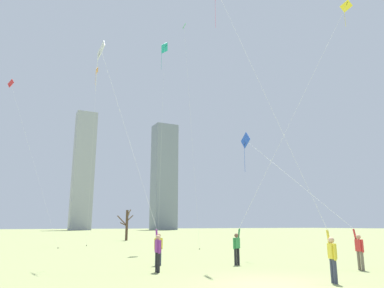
{
  "coord_description": "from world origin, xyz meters",
  "views": [
    {
      "loc": [
        -8.41,
        -10.8,
        2.05
      ],
      "look_at": [
        0.0,
        6.0,
        6.31
      ],
      "focal_mm": 33.5,
      "sensor_mm": 36.0,
      "label": 1
    }
  ],
  "objects_px": {
    "distant_kite_drifting_right_green": "(185,45)",
    "kite_flyer_midfield_right_yellow": "(253,210)",
    "distant_kite_high_overhead_orange": "(96,81)",
    "distant_kite_low_near_trees_teal": "(164,57)",
    "kite_flyer_foreground_left_white": "(138,180)",
    "distant_kite_drifting_left_red": "(14,94)",
    "kite_flyer_far_back_pink": "(284,145)",
    "kite_flyer_midfield_center_blue": "(332,223)",
    "bystander_far_off_by_trees": "(158,247)",
    "bare_tree_rightmost": "(127,223)"
  },
  "relations": [
    {
      "from": "kite_flyer_midfield_right_yellow",
      "to": "distant_kite_high_overhead_orange",
      "type": "height_order",
      "value": "distant_kite_high_overhead_orange"
    },
    {
      "from": "kite_flyer_midfield_right_yellow",
      "to": "kite_flyer_foreground_left_white",
      "type": "bearing_deg",
      "value": 172.35
    },
    {
      "from": "kite_flyer_midfield_right_yellow",
      "to": "bystander_far_off_by_trees",
      "type": "xyz_separation_m",
      "value": [
        -4.88,
        1.73,
        -1.95
      ]
    },
    {
      "from": "distant_kite_drifting_left_red",
      "to": "kite_flyer_far_back_pink",
      "type": "bearing_deg",
      "value": -66.83
    },
    {
      "from": "distant_kite_low_near_trees_teal",
      "to": "distant_kite_high_overhead_orange",
      "type": "bearing_deg",
      "value": 102.25
    },
    {
      "from": "kite_flyer_midfield_center_blue",
      "to": "kite_flyer_far_back_pink",
      "type": "xyz_separation_m",
      "value": [
        -3.74,
        -1.03,
        3.49
      ]
    },
    {
      "from": "kite_flyer_midfield_center_blue",
      "to": "bystander_far_off_by_trees",
      "type": "distance_m",
      "value": 8.98
    },
    {
      "from": "distant_kite_high_overhead_orange",
      "to": "distant_kite_low_near_trees_teal",
      "type": "distance_m",
      "value": 15.92
    },
    {
      "from": "kite_flyer_far_back_pink",
      "to": "bare_tree_rightmost",
      "type": "bearing_deg",
      "value": 84.43
    },
    {
      "from": "kite_flyer_foreground_left_white",
      "to": "bystander_far_off_by_trees",
      "type": "height_order",
      "value": "kite_flyer_foreground_left_white"
    },
    {
      "from": "kite_flyer_midfield_center_blue",
      "to": "kite_flyer_foreground_left_white",
      "type": "xyz_separation_m",
      "value": [
        -9.07,
        3.84,
        2.12
      ]
    },
    {
      "from": "distant_kite_drifting_left_red",
      "to": "distant_kite_drifting_right_green",
      "type": "bearing_deg",
      "value": -32.62
    },
    {
      "from": "kite_flyer_midfield_right_yellow",
      "to": "distant_kite_drifting_right_green",
      "type": "height_order",
      "value": "distant_kite_drifting_right_green"
    },
    {
      "from": "distant_kite_drifting_right_green",
      "to": "kite_flyer_foreground_left_white",
      "type": "bearing_deg",
      "value": -124.2
    },
    {
      "from": "kite_flyer_foreground_left_white",
      "to": "distant_kite_low_near_trees_teal",
      "type": "bearing_deg",
      "value": 63.11
    },
    {
      "from": "distant_kite_drifting_right_green",
      "to": "bare_tree_rightmost",
      "type": "xyz_separation_m",
      "value": [
        0.12,
        18.85,
        -17.69
      ]
    },
    {
      "from": "kite_flyer_foreground_left_white",
      "to": "kite_flyer_far_back_pink",
      "type": "relative_size",
      "value": 0.73
    },
    {
      "from": "distant_kite_high_overhead_orange",
      "to": "bare_tree_rightmost",
      "type": "bearing_deg",
      "value": 35.44
    },
    {
      "from": "kite_flyer_midfield_center_blue",
      "to": "kite_flyer_foreground_left_white",
      "type": "relative_size",
      "value": 0.6
    },
    {
      "from": "kite_flyer_midfield_right_yellow",
      "to": "kite_flyer_foreground_left_white",
      "type": "relative_size",
      "value": 1.29
    },
    {
      "from": "distant_kite_high_overhead_orange",
      "to": "distant_kite_drifting_left_red",
      "type": "height_order",
      "value": "distant_kite_high_overhead_orange"
    },
    {
      "from": "kite_flyer_midfield_center_blue",
      "to": "kite_flyer_foreground_left_white",
      "type": "bearing_deg",
      "value": 157.04
    },
    {
      "from": "kite_flyer_midfield_right_yellow",
      "to": "distant_kite_drifting_left_red",
      "type": "bearing_deg",
      "value": 118.69
    },
    {
      "from": "kite_flyer_far_back_pink",
      "to": "distant_kite_drifting_right_green",
      "type": "distance_m",
      "value": 23.11
    },
    {
      "from": "kite_flyer_far_back_pink",
      "to": "distant_kite_high_overhead_orange",
      "type": "xyz_separation_m",
      "value": [
        -2.53,
        32.3,
        14.78
      ]
    },
    {
      "from": "kite_flyer_foreground_left_white",
      "to": "distant_kite_drifting_left_red",
      "type": "bearing_deg",
      "value": 105.91
    },
    {
      "from": "distant_kite_drifting_right_green",
      "to": "kite_flyer_midfield_right_yellow",
      "type": "bearing_deg",
      "value": -99.75
    },
    {
      "from": "distant_kite_low_near_trees_teal",
      "to": "distant_kite_drifting_left_red",
      "type": "relative_size",
      "value": 1.13
    },
    {
      "from": "bare_tree_rightmost",
      "to": "bystander_far_off_by_trees",
      "type": "bearing_deg",
      "value": -103.41
    },
    {
      "from": "kite_flyer_foreground_left_white",
      "to": "distant_kite_drifting_right_green",
      "type": "bearing_deg",
      "value": 55.8
    },
    {
      "from": "kite_flyer_midfield_right_yellow",
      "to": "distant_kite_drifting_right_green",
      "type": "bearing_deg",
      "value": 80.25
    },
    {
      "from": "kite_flyer_foreground_left_white",
      "to": "distant_kite_drifting_left_red",
      "type": "relative_size",
      "value": 0.81
    },
    {
      "from": "kite_flyer_far_back_pink",
      "to": "bystander_far_off_by_trees",
      "type": "height_order",
      "value": "kite_flyer_far_back_pink"
    },
    {
      "from": "bystander_far_off_by_trees",
      "to": "distant_kite_drifting_left_red",
      "type": "relative_size",
      "value": 0.09
    },
    {
      "from": "distant_kite_low_near_trees_teal",
      "to": "distant_kite_drifting_right_green",
      "type": "bearing_deg",
      "value": 17.35
    },
    {
      "from": "distant_kite_high_overhead_orange",
      "to": "distant_kite_low_near_trees_teal",
      "type": "xyz_separation_m",
      "value": [
        3.33,
        -15.34,
        -2.67
      ]
    },
    {
      "from": "kite_flyer_midfield_right_yellow",
      "to": "distant_kite_low_near_trees_teal",
      "type": "distance_m",
      "value": 19.74
    },
    {
      "from": "distant_kite_low_near_trees_teal",
      "to": "distant_kite_drifting_left_red",
      "type": "height_order",
      "value": "distant_kite_low_near_trees_teal"
    },
    {
      "from": "kite_flyer_midfield_right_yellow",
      "to": "distant_kite_high_overhead_orange",
      "type": "distance_m",
      "value": 33.5
    },
    {
      "from": "bystander_far_off_by_trees",
      "to": "distant_kite_drifting_right_green",
      "type": "relative_size",
      "value": 0.07
    },
    {
      "from": "bare_tree_rightmost",
      "to": "kite_flyer_far_back_pink",
      "type": "bearing_deg",
      "value": -95.57
    },
    {
      "from": "kite_flyer_midfield_center_blue",
      "to": "bare_tree_rightmost",
      "type": "distance_m",
      "value": 35.61
    },
    {
      "from": "kite_flyer_midfield_right_yellow",
      "to": "kite_flyer_midfield_center_blue",
      "type": "height_order",
      "value": "kite_flyer_midfield_right_yellow"
    },
    {
      "from": "kite_flyer_far_back_pink",
      "to": "distant_kite_high_overhead_orange",
      "type": "distance_m",
      "value": 35.61
    },
    {
      "from": "kite_flyer_midfield_right_yellow",
      "to": "kite_flyer_midfield_center_blue",
      "type": "relative_size",
      "value": 2.15
    },
    {
      "from": "distant_kite_drifting_left_red",
      "to": "bare_tree_rightmost",
      "type": "relative_size",
      "value": 4.2
    },
    {
      "from": "distant_kite_low_near_trees_teal",
      "to": "distant_kite_drifting_left_red",
      "type": "bearing_deg",
      "value": 139.96
    },
    {
      "from": "distant_kite_drifting_left_red",
      "to": "bystander_far_off_by_trees",
      "type": "bearing_deg",
      "value": -69.87
    },
    {
      "from": "distant_kite_drifting_right_green",
      "to": "bystander_far_off_by_trees",
      "type": "bearing_deg",
      "value": -121.04
    },
    {
      "from": "distant_kite_drifting_right_green",
      "to": "distant_kite_low_near_trees_teal",
      "type": "relative_size",
      "value": 1.16
    }
  ]
}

